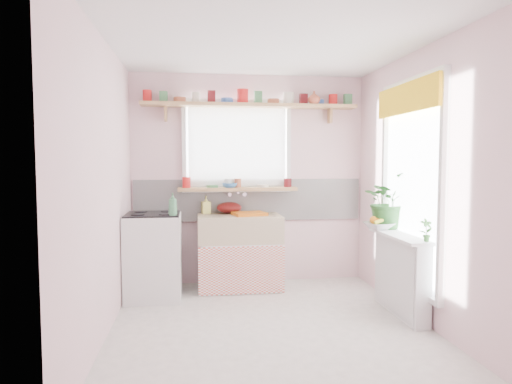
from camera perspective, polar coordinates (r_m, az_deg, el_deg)
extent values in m
plane|color=silver|center=(4.20, 1.87, -16.64)|extent=(3.20, 3.20, 0.00)
plane|color=white|center=(4.06, 1.95, 18.52)|extent=(3.20, 3.20, 0.00)
plane|color=beige|center=(5.52, -0.86, 1.60)|extent=(2.80, 0.00, 2.80)
plane|color=beige|center=(2.38, 8.33, -1.61)|extent=(2.80, 0.00, 2.80)
plane|color=beige|center=(3.96, -18.52, 0.44)|extent=(0.00, 3.20, 3.20)
plane|color=beige|center=(4.40, 20.21, 0.74)|extent=(0.00, 3.20, 3.20)
cube|color=white|center=(5.52, -0.84, -1.00)|extent=(2.74, 0.03, 0.50)
cube|color=pink|center=(5.54, -0.83, -3.06)|extent=(2.74, 0.02, 0.12)
cube|color=white|center=(5.50, -2.42, 5.76)|extent=(1.20, 0.01, 1.00)
cube|color=white|center=(5.43, -2.36, 5.78)|extent=(1.15, 0.02, 0.95)
cube|color=white|center=(4.57, 18.99, 0.88)|extent=(0.01, 1.10, 1.90)
cube|color=yellow|center=(4.56, 18.25, 11.09)|extent=(0.03, 1.20, 0.28)
cube|color=white|center=(5.34, -2.08, -9.05)|extent=(0.85, 0.55, 0.55)
cube|color=#E15542|center=(5.07, -1.77, -9.76)|extent=(0.95, 0.02, 0.53)
cube|color=#BDAA8A|center=(5.26, -2.09, -4.54)|extent=(0.95, 0.55, 0.30)
cylinder|color=silver|center=(5.46, -2.36, 0.00)|extent=(0.03, 0.22, 0.03)
cube|color=white|center=(5.05, -12.69, -7.87)|extent=(0.58, 0.58, 0.90)
cube|color=black|center=(4.98, -12.77, -2.74)|extent=(0.56, 0.56, 0.02)
cylinder|color=black|center=(4.86, -14.56, -2.76)|extent=(0.14, 0.14, 0.01)
cylinder|color=black|center=(4.83, -11.26, -2.75)|extent=(0.14, 0.14, 0.01)
cylinder|color=black|center=(5.13, -14.19, -2.40)|extent=(0.14, 0.14, 0.01)
cylinder|color=black|center=(5.11, -11.07, -2.38)|extent=(0.14, 0.14, 0.01)
cube|color=white|center=(4.66, 17.68, -9.93)|extent=(0.15, 0.90, 0.75)
cube|color=white|center=(4.57, 17.44, -5.27)|extent=(0.22, 0.95, 0.03)
cube|color=tan|center=(5.39, -2.29, 0.37)|extent=(1.40, 0.22, 0.04)
cube|color=tan|center=(5.43, -0.70, 10.76)|extent=(2.52, 0.24, 0.04)
cylinder|color=red|center=(5.42, -13.44, 11.51)|extent=(0.11, 0.11, 0.12)
cylinder|color=#3F7F4C|center=(5.41, -11.49, 11.56)|extent=(0.11, 0.11, 0.12)
cylinder|color=#A55133|center=(5.39, -9.52, 11.28)|extent=(0.11, 0.11, 0.06)
cylinder|color=silver|center=(5.40, -7.56, 11.62)|extent=(0.11, 0.11, 0.12)
cylinder|color=#590F14|center=(5.40, -5.59, 11.63)|extent=(0.11, 0.11, 0.12)
cylinder|color=#3359A5|center=(5.41, -3.63, 11.31)|extent=(0.11, 0.11, 0.06)
cylinder|color=red|center=(5.43, -1.68, 11.61)|extent=(0.11, 0.11, 0.12)
cylinder|color=#3F7F4C|center=(5.45, 0.26, 11.58)|extent=(0.11, 0.11, 0.12)
cylinder|color=#A55133|center=(5.47, 2.18, 11.23)|extent=(0.11, 0.11, 0.06)
cylinder|color=silver|center=(5.51, 4.08, 11.49)|extent=(0.11, 0.11, 0.12)
cylinder|color=#590F14|center=(5.55, 5.95, 11.42)|extent=(0.11, 0.11, 0.12)
cylinder|color=#3359A5|center=(5.59, 7.79, 11.04)|extent=(0.11, 0.11, 0.06)
cylinder|color=red|center=(5.64, 9.61, 11.26)|extent=(0.11, 0.11, 0.12)
cylinder|color=#3F7F4C|center=(5.70, 11.39, 11.17)|extent=(0.11, 0.11, 0.12)
cylinder|color=red|center=(5.37, -8.90, 1.16)|extent=(0.11, 0.11, 0.12)
cylinder|color=#3F7F4C|center=(5.37, -5.59, 1.19)|extent=(0.11, 0.11, 0.12)
cylinder|color=#A55133|center=(5.39, -2.29, 0.90)|extent=(0.11, 0.11, 0.06)
cylinder|color=silver|center=(5.43, 0.97, 1.24)|extent=(0.11, 0.11, 0.12)
cylinder|color=#590F14|center=(5.48, 4.17, 1.26)|extent=(0.11, 0.11, 0.12)
cube|color=orange|center=(5.22, -0.82, -2.74)|extent=(0.41, 0.34, 0.04)
ellipsoid|color=#570F0E|center=(5.42, -3.37, -1.97)|extent=(0.34, 0.34, 0.13)
imported|color=#285E25|center=(4.92, 16.17, -1.02)|extent=(0.65, 0.61, 0.58)
imported|color=silver|center=(4.84, 15.11, -4.10)|extent=(0.35, 0.35, 0.07)
imported|color=#356D2B|center=(4.22, 20.52, -4.48)|extent=(0.11, 0.08, 0.20)
imported|color=#E0E164|center=(5.40, -6.27, -1.59)|extent=(0.11, 0.12, 0.21)
imported|color=silver|center=(5.44, -3.39, 1.13)|extent=(0.17, 0.17, 0.10)
imported|color=#3772B3|center=(5.32, -3.32, 0.83)|extent=(0.20, 0.20, 0.05)
imported|color=#B75338|center=(5.52, 7.27, 11.62)|extent=(0.15, 0.15, 0.15)
imported|color=#468D5D|center=(4.73, -10.37, -1.51)|extent=(0.10, 0.10, 0.23)
sphere|color=orange|center=(4.83, 15.13, -3.42)|extent=(0.08, 0.08, 0.08)
sphere|color=orange|center=(4.88, 15.64, -3.36)|extent=(0.08, 0.08, 0.08)
sphere|color=orange|center=(4.83, 14.49, -3.41)|extent=(0.08, 0.08, 0.08)
cylinder|color=yellow|center=(4.79, 15.58, -3.37)|extent=(0.18, 0.04, 0.10)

